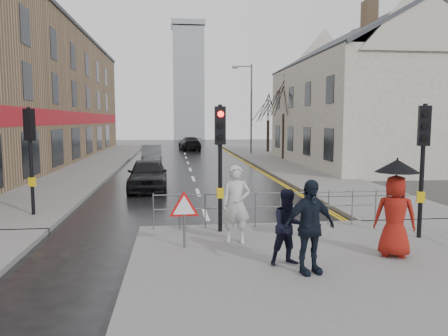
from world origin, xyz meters
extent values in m
plane|color=black|center=(0.00, 0.00, 0.00)|extent=(120.00, 120.00, 0.00)
cube|color=#605E5B|center=(3.00, -3.50, 0.07)|extent=(10.00, 9.00, 0.14)
cube|color=#605E5B|center=(-6.50, 23.00, 0.07)|extent=(4.00, 44.00, 0.14)
cube|color=#605E5B|center=(6.50, 25.00, 0.07)|extent=(4.00, 40.00, 0.14)
cube|color=#605E5B|center=(6.50, 3.00, 0.07)|extent=(4.00, 4.20, 0.14)
cube|color=#907253|center=(-12.00, 22.00, 5.00)|extent=(8.00, 42.00, 10.00)
cube|color=beige|center=(12.00, 18.00, 3.50)|extent=(9.00, 16.00, 7.00)
cube|color=#907253|center=(10.50, 14.00, 9.20)|extent=(0.70, 0.90, 1.80)
cube|color=#907253|center=(13.20, 22.00, 9.20)|extent=(0.70, 0.90, 1.80)
cube|color=#96999E|center=(1.50, 62.00, 9.00)|extent=(5.00, 5.00, 18.00)
cylinder|color=black|center=(0.20, 0.20, 1.84)|extent=(0.11, 0.11, 3.40)
cube|color=black|center=(0.20, 0.20, 2.99)|extent=(0.28, 0.22, 1.00)
cylinder|color=#FF0C07|center=(0.20, 0.06, 3.29)|extent=(0.16, 0.04, 0.16)
cylinder|color=black|center=(0.20, 0.06, 2.99)|extent=(0.16, 0.04, 0.16)
cylinder|color=black|center=(0.20, 0.06, 2.69)|extent=(0.16, 0.04, 0.16)
cube|color=gold|center=(0.20, 0.20, 1.19)|extent=(0.18, 0.14, 0.28)
cylinder|color=black|center=(5.20, -1.00, 1.84)|extent=(0.11, 0.11, 3.40)
cube|color=black|center=(5.20, -1.00, 2.99)|extent=(0.34, 0.30, 1.00)
cylinder|color=black|center=(5.15, -1.13, 3.29)|extent=(0.16, 0.09, 0.16)
cylinder|color=black|center=(5.15, -1.13, 2.99)|extent=(0.16, 0.09, 0.16)
cylinder|color=black|center=(5.15, -1.13, 2.69)|extent=(0.16, 0.09, 0.16)
cube|color=gold|center=(5.20, -1.00, 1.19)|extent=(0.22, 0.19, 0.28)
cylinder|color=black|center=(-5.50, 3.00, 1.84)|extent=(0.11, 0.11, 3.40)
cube|color=black|center=(-5.50, 3.00, 2.99)|extent=(0.34, 0.30, 1.00)
cylinder|color=black|center=(-5.45, 3.13, 3.29)|extent=(0.16, 0.09, 0.16)
cylinder|color=black|center=(-5.45, 3.13, 2.99)|extent=(0.16, 0.09, 0.16)
cylinder|color=black|center=(-5.45, 3.13, 2.69)|extent=(0.16, 0.09, 0.16)
cube|color=gold|center=(-5.50, 3.00, 1.19)|extent=(0.22, 0.19, 0.28)
cylinder|color=#595B5E|center=(-1.60, 0.60, 0.64)|extent=(0.04, 0.04, 1.00)
cylinder|color=#595B5E|center=(5.50, 0.60, 0.64)|extent=(0.04, 0.04, 1.00)
cylinder|color=#595B5E|center=(1.95, 0.60, 1.09)|extent=(7.10, 0.04, 0.04)
cylinder|color=#595B5E|center=(1.95, 0.60, 0.69)|extent=(7.10, 0.04, 0.04)
cylinder|color=#595B5E|center=(-0.80, -1.20, 0.56)|extent=(0.06, 0.06, 0.85)
cylinder|color=red|center=(-0.80, -1.20, 1.09)|extent=(0.80, 0.03, 0.80)
cylinder|color=white|center=(-0.80, -1.22, 1.09)|extent=(0.60, 0.03, 0.60)
cylinder|color=#595B5E|center=(6.00, 28.00, 4.14)|extent=(0.16, 0.16, 8.00)
cylinder|color=#595B5E|center=(5.30, 28.00, 7.94)|extent=(1.40, 0.10, 0.10)
cube|color=#595B5E|center=(4.50, 28.00, 7.84)|extent=(0.50, 0.25, 0.18)
cylinder|color=#31211B|center=(7.50, 22.00, 1.89)|extent=(0.26, 0.26, 3.50)
cylinder|color=#31211B|center=(8.00, 30.00, 1.64)|extent=(0.26, 0.26, 3.00)
imported|color=#B4B4B0|center=(0.47, -0.92, 1.09)|extent=(0.76, 0.57, 1.91)
imported|color=black|center=(1.31, -2.69, 0.93)|extent=(0.85, 0.71, 1.59)
imported|color=maroon|center=(3.77, -2.41, 1.04)|extent=(1.04, 0.88, 1.81)
cylinder|color=black|center=(3.77, -2.41, 1.14)|extent=(0.02, 0.02, 2.01)
cone|color=black|center=(3.77, -2.41, 2.15)|extent=(0.96, 0.96, 0.28)
imported|color=black|center=(1.58, -3.23, 1.07)|extent=(1.16, 0.68, 1.86)
imported|color=black|center=(-2.20, 8.43, 0.72)|extent=(1.76, 4.24, 1.44)
imported|color=#444749|center=(-2.65, 20.97, 0.67)|extent=(1.62, 4.12, 1.34)
imported|color=black|center=(0.64, 34.73, 0.70)|extent=(2.45, 5.01, 1.40)
camera|label=1|loc=(-1.02, -11.29, 3.12)|focal=35.00mm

